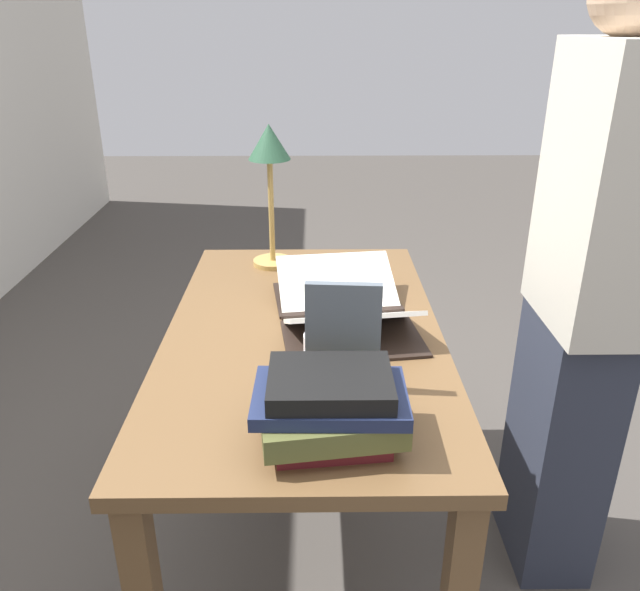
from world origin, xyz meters
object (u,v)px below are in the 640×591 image
at_px(open_book, 344,307).
at_px(book_stack_tall, 330,407).
at_px(reading_lamp, 270,160).
at_px(person_reader, 582,313).
at_px(coffee_mug, 321,355).
at_px(book_standing_upright, 343,337).

height_order(open_book, book_stack_tall, book_stack_tall).
bearing_deg(reading_lamp, person_reader, -122.93).
xyz_separation_m(book_stack_tall, person_reader, (0.42, -0.66, -0.01)).
height_order(coffee_mug, person_reader, person_reader).
xyz_separation_m(book_standing_upright, person_reader, (0.24, -0.62, -0.06)).
bearing_deg(book_standing_upright, reading_lamp, 18.85).
bearing_deg(book_standing_upright, person_reader, -64.97).
xyz_separation_m(book_stack_tall, reading_lamp, (0.96, 0.17, 0.28)).
bearing_deg(open_book, reading_lamp, 20.45).
bearing_deg(book_stack_tall, book_standing_upright, -9.78).
distance_m(book_stack_tall, reading_lamp, 1.01).
bearing_deg(person_reader, reading_lamp, -122.93).
distance_m(coffee_mug, person_reader, 0.69).
distance_m(reading_lamp, person_reader, 1.02).
xyz_separation_m(book_standing_upright, coffee_mug, (0.06, 0.05, -0.08)).
distance_m(book_stack_tall, person_reader, 0.78).
distance_m(open_book, coffee_mug, 0.31).
relative_size(book_standing_upright, coffee_mug, 2.51).
bearing_deg(coffee_mug, person_reader, -75.06).
xyz_separation_m(book_stack_tall, coffee_mug, (0.25, 0.01, -0.02)).
bearing_deg(open_book, book_standing_upright, 169.49).
relative_size(book_stack_tall, reading_lamp, 0.64).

